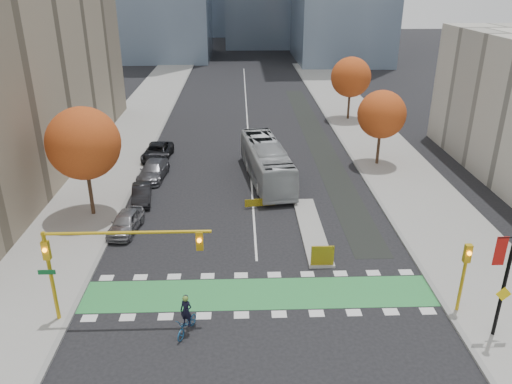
{
  "coord_description": "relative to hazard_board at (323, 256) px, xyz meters",
  "views": [
    {
      "loc": [
        -0.97,
        -22.0,
        16.55
      ],
      "look_at": [
        0.09,
        9.01,
        3.0
      ],
      "focal_mm": 35.0,
      "sensor_mm": 36.0,
      "label": 1
    }
  ],
  "objects": [
    {
      "name": "centre_line",
      "position": [
        -4.0,
        35.8,
        -0.8
      ],
      "size": [
        0.15,
        70.0,
        0.01
      ],
      "primitive_type": "cube",
      "color": "silver",
      "rests_on": "ground"
    },
    {
      "name": "parked_car_c",
      "position": [
        -12.61,
        15.09,
        -0.05
      ],
      "size": [
        2.57,
        5.34,
        1.5
      ],
      "primitive_type": "imported",
      "rotation": [
        0.0,
        0.0,
        -0.09
      ],
      "color": "#55555B",
      "rests_on": "ground"
    },
    {
      "name": "cyclist",
      "position": [
        -7.72,
        -5.93,
        -0.06
      ],
      "size": [
        1.35,
        2.03,
        2.22
      ],
      "rotation": [
        0.0,
        0.0,
        -0.39
      ],
      "color": "navy",
      "rests_on": "ground"
    },
    {
      "name": "bike_crossing",
      "position": [
        -4.0,
        -2.7,
        -0.79
      ],
      "size": [
        20.0,
        3.0,
        0.01
      ],
      "primitive_type": "cube",
      "color": "#2B853F",
      "rests_on": "ground"
    },
    {
      "name": "tree_west",
      "position": [
        -16.0,
        7.8,
        4.82
      ],
      "size": [
        5.2,
        5.2,
        8.22
      ],
      "color": "#332114",
      "rests_on": "ground"
    },
    {
      "name": "tree_east_far",
      "position": [
        8.5,
        33.8,
        4.44
      ],
      "size": [
        4.8,
        4.8,
        7.65
      ],
      "color": "#332114",
      "rests_on": "ground"
    },
    {
      "name": "parked_car_a",
      "position": [
        -13.0,
        5.09,
        -0.07
      ],
      "size": [
        2.28,
        4.45,
        1.45
      ],
      "primitive_type": "imported",
      "rotation": [
        0.0,
        0.0,
        -0.14
      ],
      "color": "gray",
      "rests_on": "ground"
    },
    {
      "name": "sidewalk_west",
      "position": [
        -17.5,
        15.8,
        -0.73
      ],
      "size": [
        7.0,
        120.0,
        0.15
      ],
      "primitive_type": "cube",
      "color": "gray",
      "rests_on": "ground"
    },
    {
      "name": "traffic_signal_east",
      "position": [
        6.5,
        -4.71,
        1.93
      ],
      "size": [
        0.35,
        0.43,
        4.1
      ],
      "color": "#BF9914",
      "rests_on": "ground"
    },
    {
      "name": "bus",
      "position": [
        -2.67,
        14.31,
        0.86
      ],
      "size": [
        4.4,
        12.17,
        3.31
      ],
      "primitive_type": "imported",
      "rotation": [
        0.0,
        0.0,
        0.14
      ],
      "color": "#A4A8AB",
      "rests_on": "ground"
    },
    {
      "name": "bike_lane_paint",
      "position": [
        3.5,
        25.8,
        -0.8
      ],
      "size": [
        2.5,
        50.0,
        0.01
      ],
      "primitive_type": "cube",
      "color": "black",
      "rests_on": "ground"
    },
    {
      "name": "parked_car_d",
      "position": [
        -13.0,
        20.09,
        -0.07
      ],
      "size": [
        2.79,
        5.44,
        1.47
      ],
      "primitive_type": "imported",
      "rotation": [
        0.0,
        0.0,
        -0.07
      ],
      "color": "black",
      "rests_on": "ground"
    },
    {
      "name": "curb_east",
      "position": [
        6.0,
        15.8,
        -0.73
      ],
      "size": [
        0.3,
        120.0,
        0.16
      ],
      "primitive_type": "cube",
      "color": "gray",
      "rests_on": "ground"
    },
    {
      "name": "sidewalk_east",
      "position": [
        9.5,
        15.8,
        -0.73
      ],
      "size": [
        7.0,
        120.0,
        0.15
      ],
      "primitive_type": "cube",
      "color": "gray",
      "rests_on": "ground"
    },
    {
      "name": "hazard_board",
      "position": [
        0.0,
        0.0,
        0.0
      ],
      "size": [
        1.4,
        0.12,
        1.3
      ],
      "primitive_type": "cube",
      "color": "yellow",
      "rests_on": "median_island"
    },
    {
      "name": "banner_lamppost",
      "position": [
        7.5,
        -6.7,
        3.81
      ],
      "size": [
        1.65,
        0.36,
        8.28
      ],
      "color": "black",
      "rests_on": "ground"
    },
    {
      "name": "tree_east_near",
      "position": [
        8.0,
        17.8,
        4.06
      ],
      "size": [
        4.4,
        4.4,
        7.08
      ],
      "color": "#332114",
      "rests_on": "ground"
    },
    {
      "name": "traffic_signal_west",
      "position": [
        -11.93,
        -4.71,
        3.23
      ],
      "size": [
        8.53,
        0.56,
        5.2
      ],
      "color": "#BF9914",
      "rests_on": "ground"
    },
    {
      "name": "ground",
      "position": [
        -4.0,
        -4.2,
        -0.8
      ],
      "size": [
        300.0,
        300.0,
        0.0
      ],
      "primitive_type": "plane",
      "color": "black",
      "rests_on": "ground"
    },
    {
      "name": "parked_car_b",
      "position": [
        -12.78,
        10.09,
        -0.14
      ],
      "size": [
        1.93,
        4.18,
        1.33
      ],
      "primitive_type": "imported",
      "rotation": [
        0.0,
        0.0,
        0.13
      ],
      "color": "black",
      "rests_on": "ground"
    },
    {
      "name": "median_island",
      "position": [
        0.0,
        4.8,
        -0.72
      ],
      "size": [
        1.6,
        10.0,
        0.16
      ],
      "primitive_type": "cube",
      "color": "gray",
      "rests_on": "ground"
    },
    {
      "name": "curb_west",
      "position": [
        -14.0,
        15.8,
        -0.73
      ],
      "size": [
        0.3,
        120.0,
        0.16
      ],
      "primitive_type": "cube",
      "color": "gray",
      "rests_on": "ground"
    }
  ]
}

